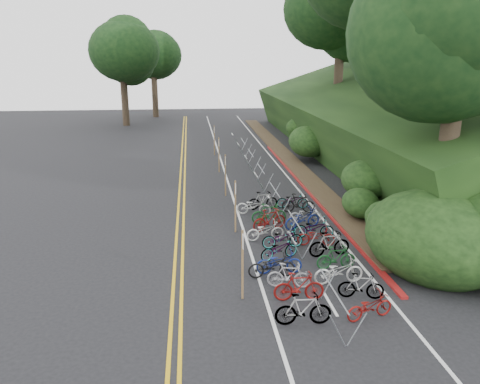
% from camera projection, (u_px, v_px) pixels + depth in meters
% --- Properties ---
extents(ground, '(120.00, 120.00, 0.00)m').
position_uv_depth(ground, '(232.00, 281.00, 17.20)').
color(ground, black).
rests_on(ground, ground).
extents(road_markings, '(7.47, 80.00, 0.01)m').
position_uv_depth(road_markings, '(227.00, 200.00, 26.90)').
color(road_markings, gold).
rests_on(road_markings, ground).
extents(red_curb, '(0.25, 28.00, 0.10)m').
position_uv_depth(red_curb, '(306.00, 188.00, 29.23)').
color(red_curb, maroon).
rests_on(red_curb, ground).
extents(embankment, '(14.30, 48.14, 9.11)m').
position_uv_depth(embankment, '(377.00, 129.00, 35.99)').
color(embankment, black).
rests_on(embankment, ground).
extents(tree_cluster, '(33.06, 54.55, 19.49)m').
position_uv_depth(tree_cluster, '(332.00, 0.00, 35.87)').
color(tree_cluster, '#2D2319').
rests_on(tree_cluster, ground).
extents(bike_rack_front, '(1.10, 2.95, 1.07)m').
position_uv_depth(bike_rack_front, '(333.00, 298.00, 14.39)').
color(bike_rack_front, gray).
rests_on(bike_rack_front, ground).
extents(bike_racks_rest, '(1.14, 23.00, 1.17)m').
position_uv_depth(bike_racks_rest, '(261.00, 173.00, 29.68)').
color(bike_racks_rest, gray).
rests_on(bike_racks_rest, ground).
extents(signpost_near, '(0.08, 0.40, 2.49)m').
position_uv_depth(signpost_near, '(242.00, 260.00, 15.55)').
color(signpost_near, brown).
rests_on(signpost_near, ground).
extents(signposts_rest, '(0.08, 18.40, 2.50)m').
position_uv_depth(signposts_rest, '(222.00, 161.00, 30.23)').
color(signposts_rest, brown).
rests_on(signposts_rest, ground).
extents(bike_front, '(0.66, 1.79, 0.93)m').
position_uv_depth(bike_front, '(272.00, 266.00, 17.36)').
color(bike_front, black).
rests_on(bike_front, ground).
extents(bike_valet, '(3.39, 13.15, 1.07)m').
position_uv_depth(bike_valet, '(297.00, 237.00, 20.14)').
color(bike_valet, slate).
rests_on(bike_valet, ground).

